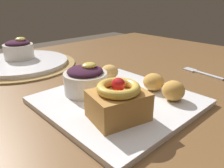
{
  "coord_description": "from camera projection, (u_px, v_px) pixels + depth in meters",
  "views": [
    {
      "loc": [
        -0.27,
        -0.48,
        0.95
      ],
      "look_at": [
        0.03,
        -0.15,
        0.77
      ],
      "focal_mm": 35.48,
      "sensor_mm": 36.0,
      "label": 1
    }
  ],
  "objects": [
    {
      "name": "back_ramekin",
      "position": [
        19.0,
        49.0,
        0.74
      ],
      "size": [
        0.1,
        0.1,
        0.07
      ],
      "color": "silver",
      "rests_on": "back_plate"
    },
    {
      "name": "fritter_front",
      "position": [
        173.0,
        91.0,
        0.46
      ],
      "size": [
        0.05,
        0.05,
        0.04
      ],
      "primitive_type": "ellipsoid",
      "color": "gold",
      "rests_on": "front_plate"
    },
    {
      "name": "cake_slice",
      "position": [
        118.0,
        102.0,
        0.39
      ],
      "size": [
        0.11,
        0.1,
        0.08
      ],
      "rotation": [
        0.0,
        0.0,
        -0.24
      ],
      "color": "#B77F3D",
      "rests_on": "front_plate"
    },
    {
      "name": "woven_placemat",
      "position": [
        22.0,
        65.0,
        0.74
      ],
      "size": [
        0.35,
        0.35,
        0.0
      ],
      "primitive_type": "cylinder",
      "color": "#997A47",
      "rests_on": "dining_table"
    },
    {
      "name": "berry_ramekin",
      "position": [
        86.0,
        80.0,
        0.49
      ],
      "size": [
        0.1,
        0.1,
        0.07
      ],
      "color": "silver",
      "rests_on": "front_plate"
    },
    {
      "name": "fork",
      "position": [
        200.0,
        73.0,
        0.66
      ],
      "size": [
        0.03,
        0.13,
        0.0
      ],
      "rotation": [
        0.0,
        0.0,
        1.45
      ],
      "color": "silver",
      "rests_on": "dining_table"
    },
    {
      "name": "back_plate",
      "position": [
        21.0,
        62.0,
        0.73
      ],
      "size": [
        0.3,
        0.3,
        0.01
      ],
      "primitive_type": "cylinder",
      "color": "white",
      "rests_on": "woven_placemat"
    },
    {
      "name": "front_plate",
      "position": [
        118.0,
        101.0,
        0.48
      ],
      "size": [
        0.3,
        0.3,
        0.01
      ],
      "primitive_type": "cube",
      "color": "white",
      "rests_on": "dining_table"
    },
    {
      "name": "dining_table",
      "position": [
        66.0,
        114.0,
        0.61
      ],
      "size": [
        1.58,
        0.9,
        0.73
      ],
      "color": "brown",
      "rests_on": "ground_plane"
    },
    {
      "name": "fritter_middle",
      "position": [
        154.0,
        82.0,
        0.51
      ],
      "size": [
        0.05,
        0.05,
        0.04
      ],
      "primitive_type": "ellipsoid",
      "color": "gold",
      "rests_on": "front_plate"
    },
    {
      "name": "fritter_back",
      "position": [
        110.0,
        72.0,
        0.58
      ],
      "size": [
        0.04,
        0.05,
        0.04
      ],
      "primitive_type": "ellipsoid",
      "color": "tan",
      "rests_on": "front_plate"
    }
  ]
}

